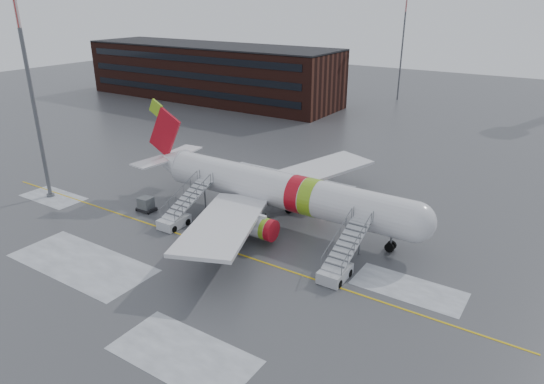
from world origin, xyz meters
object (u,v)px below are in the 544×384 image
Objects in this scene: pushback_tug at (219,234)px; light_mast_near at (31,91)px; airstair_fwd at (339,264)px; airstair_aft at (179,215)px; uld_container at (146,205)px; airliner at (275,189)px.

pushback_tug is 0.14× the size of light_mast_near.
airstair_aft is at bearing 180.00° from airstair_fwd.
uld_container is (-23.91, 0.48, -0.31)m from airstair_fwd.
airstair_fwd is 0.32× the size of light_mast_near.
airstair_aft reaches higher than uld_container.
airliner reaches higher than airstair_aft.
uld_container is at bearing 178.85° from airstair_fwd.
pushback_tug is 27.01m from light_mast_near.
uld_container is at bearing -155.28° from airliner.
airstair_fwd is 2.28× the size of pushback_tug.
airstair_aft is at bearing -139.85° from airliner.
airstair_aft is at bearing 172.61° from pushback_tug.
light_mast_near reaches higher than airstair_fwd.
airliner is at bearing 40.15° from airstair_aft.
airliner is at bearing 148.70° from airstair_fwd.
airstair_fwd and airstair_aft have the same top height.
airstair_fwd is 3.83× the size of uld_container.
airstair_aft is at bearing -5.05° from uld_container.
airliner reaches higher than airstair_fwd.
airstair_fwd reaches higher than pushback_tug.
pushback_tug is at bearing -103.93° from airliner.
light_mast_near is at bearing -175.65° from airstair_fwd.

